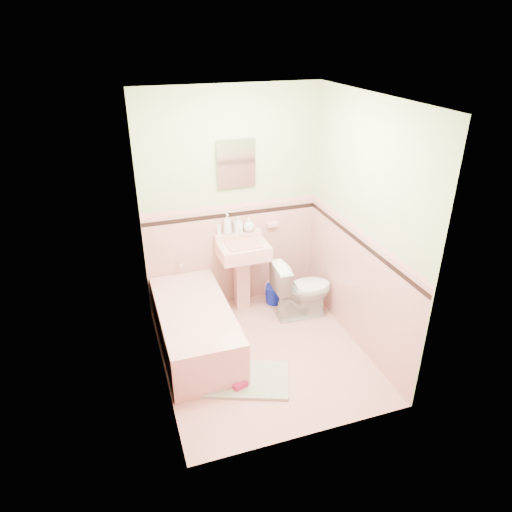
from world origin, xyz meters
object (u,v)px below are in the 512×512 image
object	(u,v)px
soap_bottle_left	(227,224)
toilet	(302,289)
medicine_cabinet	(236,163)
sink	(243,277)
shoe	(240,385)
soap_bottle_right	(249,224)
bathtub	(195,329)
soap_bottle_mid	(238,225)
bucket	(274,294)

from	to	relation	value
soap_bottle_left	toilet	distance (m)	1.12
medicine_cabinet	sink	bearing A→B (deg)	-90.00
sink	shoe	world-z (taller)	sink
sink	soap_bottle_left	world-z (taller)	soap_bottle_left
soap_bottle_left	soap_bottle_right	bearing A→B (deg)	0.00
sink	toilet	distance (m)	0.68
soap_bottle_right	shoe	size ratio (longest dim) A/B	1.25
sink	soap_bottle_right	distance (m)	0.61
bathtub	soap_bottle_right	distance (m)	1.32
bathtub	toilet	bearing A→B (deg)	9.13
toilet	soap_bottle_mid	bearing A→B (deg)	51.51
bathtub	sink	xyz separation A→B (m)	(0.68, 0.53, 0.20)
bathtub	soap_bottle_left	distance (m)	1.21
medicine_cabinet	toilet	xyz separation A→B (m)	(0.59, -0.54, -1.36)
soap_bottle_mid	shoe	bearing A→B (deg)	-106.08
sink	soap_bottle_right	xyz separation A→B (m)	(0.13, 0.18, 0.57)
medicine_cabinet	soap_bottle_right	xyz separation A→B (m)	(0.13, -0.03, -0.71)
soap_bottle_left	shoe	xyz separation A→B (m)	(-0.30, -1.47, -0.98)
medicine_cabinet	toilet	bearing A→B (deg)	-42.04
sink	soap_bottle_left	distance (m)	0.64
soap_bottle_right	bathtub	bearing A→B (deg)	-138.66
bathtub	soap_bottle_mid	xyz separation A→B (m)	(0.68, 0.71, 0.78)
soap_bottle_left	bucket	xyz separation A→B (m)	(0.51, -0.16, -0.92)
bathtub	soap_bottle_left	xyz separation A→B (m)	(0.56, 0.71, 0.81)
bucket	shoe	distance (m)	1.54
bathtub	toilet	world-z (taller)	toilet
soap_bottle_left	bathtub	bearing A→B (deg)	-128.06
soap_bottle_right	bucket	xyz separation A→B (m)	(0.26, -0.16, -0.88)
medicine_cabinet	soap_bottle_left	distance (m)	0.68
bucket	soap_bottle_left	bearing A→B (deg)	162.67
soap_bottle_mid	toilet	size ratio (longest dim) A/B	0.28
shoe	sink	bearing A→B (deg)	52.05
medicine_cabinet	shoe	xyz separation A→B (m)	(-0.43, -1.50, -1.64)
toilet	sink	bearing A→B (deg)	63.02
toilet	shoe	size ratio (longest dim) A/B	5.19
bathtub	sink	size ratio (longest dim) A/B	1.76
bucket	sink	bearing A→B (deg)	-176.83
soap_bottle_right	bucket	size ratio (longest dim) A/B	0.74
soap_bottle_left	soap_bottle_right	size ratio (longest dim) A/B	1.47
sink	medicine_cabinet	size ratio (longest dim) A/B	1.91
soap_bottle_left	soap_bottle_mid	xyz separation A→B (m)	(0.12, 0.00, -0.02)
bathtub	shoe	xyz separation A→B (m)	(0.25, -0.76, -0.17)
medicine_cabinet	bathtub	bearing A→B (deg)	-132.58
toilet	medicine_cabinet	bearing A→B (deg)	49.70
sink	bathtub	bearing A→B (deg)	-142.07
soap_bottle_left	soap_bottle_right	world-z (taller)	soap_bottle_left
soap_bottle_left	soap_bottle_mid	world-z (taller)	soap_bottle_left
soap_bottle_mid	soap_bottle_right	xyz separation A→B (m)	(0.13, 0.00, -0.01)
bathtub	soap_bottle_mid	size ratio (longest dim) A/B	7.72
soap_bottle_right	shoe	xyz separation A→B (m)	(-0.55, -1.47, -0.94)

